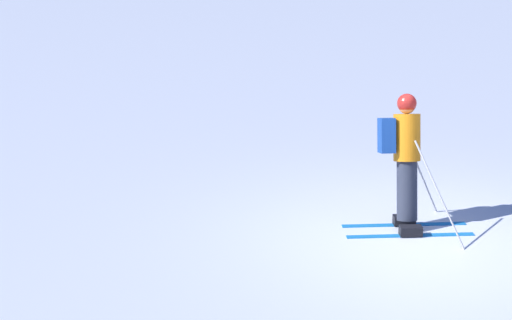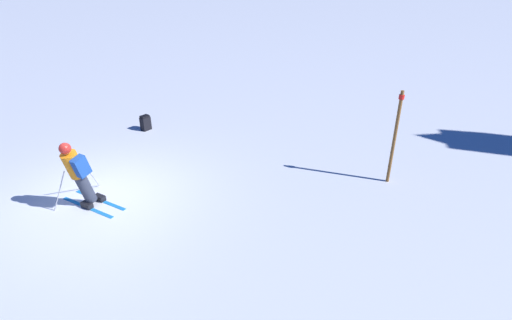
% 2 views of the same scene
% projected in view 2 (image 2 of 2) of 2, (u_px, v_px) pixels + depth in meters
% --- Properties ---
extents(ground_plane, '(300.00, 300.00, 0.00)m').
position_uv_depth(ground_plane, '(100.00, 197.00, 9.50)').
color(ground_plane, white).
extents(skier, '(1.38, 1.67, 1.73)m').
position_uv_depth(skier, '(78.00, 172.00, 8.63)').
color(skier, '#1E7AC6').
rests_on(skier, ground).
extents(spare_backpack, '(0.37, 0.34, 0.50)m').
position_uv_depth(spare_backpack, '(146.00, 123.00, 13.13)').
color(spare_backpack, black).
rests_on(spare_backpack, ground).
extents(trail_marker, '(0.13, 0.13, 2.39)m').
position_uv_depth(trail_marker, '(395.00, 135.00, 9.61)').
color(trail_marker, brown).
rests_on(trail_marker, ground).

